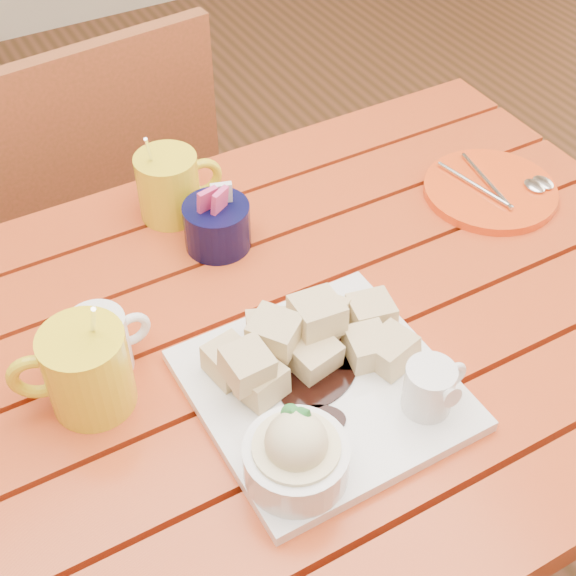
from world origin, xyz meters
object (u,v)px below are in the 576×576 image
coffee_mug_right (170,185)px  chair_far (98,209)px  coffee_mug_left (85,369)px  orange_saucer (491,190)px  table (280,390)px  dessert_plate (318,392)px

coffee_mug_right → chair_far: chair_far is taller
coffee_mug_left → orange_saucer: bearing=26.1°
table → dessert_plate: bearing=-97.8°
table → orange_saucer: bearing=13.0°
orange_saucer → table: bearing=-167.0°
coffee_mug_left → coffee_mug_right: (0.22, 0.27, -0.00)m
table → coffee_mug_right: coffee_mug_right is taller
table → coffee_mug_left: (-0.24, 0.02, 0.16)m
dessert_plate → coffee_mug_left: bearing=147.5°
coffee_mug_right → chair_far: (-0.03, 0.38, -0.30)m
dessert_plate → orange_saucer: bearing=26.5°
coffee_mug_right → orange_saucer: 0.48m
dessert_plate → coffee_mug_right: size_ratio=1.92×
coffee_mug_right → orange_saucer: coffee_mug_right is taller
table → orange_saucer: 0.45m
chair_far → coffee_mug_left: bearing=67.6°
dessert_plate → orange_saucer: (0.44, 0.22, -0.03)m
coffee_mug_left → coffee_mug_right: bearing=70.3°
coffee_mug_right → chair_far: bearing=98.6°
table → coffee_mug_right: (-0.02, 0.29, 0.16)m
table → dessert_plate: (-0.02, -0.12, 0.14)m
coffee_mug_left → dessert_plate: bearing=-13.1°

